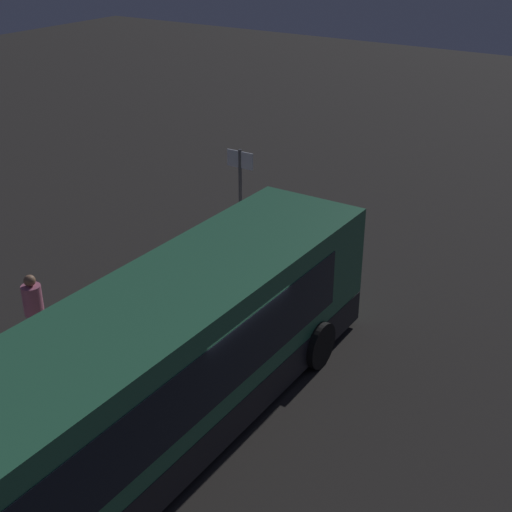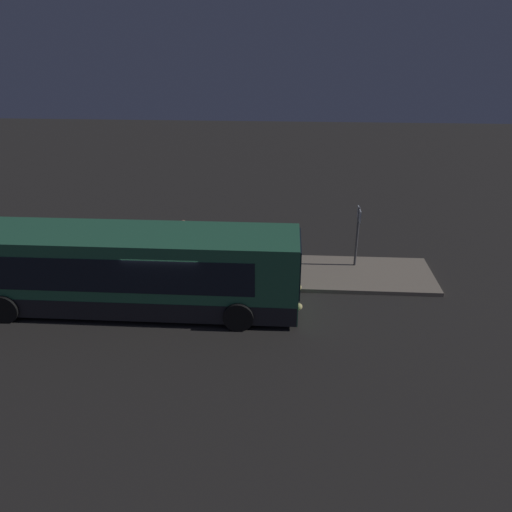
{
  "view_description": "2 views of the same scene",
  "coord_description": "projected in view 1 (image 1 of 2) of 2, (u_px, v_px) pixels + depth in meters",
  "views": [
    {
      "loc": [
        -8.7,
        -6.89,
        8.74
      ],
      "look_at": [
        2.98,
        0.76,
        1.88
      ],
      "focal_mm": 50.0,
      "sensor_mm": 36.0,
      "label": 1
    },
    {
      "loc": [
        4.01,
        -15.21,
        9.21
      ],
      "look_at": [
        2.98,
        0.76,
        1.88
      ],
      "focal_mm": 35.0,
      "sensor_mm": 36.0,
      "label": 2
    }
  ],
  "objects": [
    {
      "name": "ground",
      "position": [
        204.0,
        409.0,
        13.77
      ],
      "size": [
        80.0,
        80.0,
        0.0
      ],
      "primitive_type": "plane",
      "color": "#2B2826"
    },
    {
      "name": "platform",
      "position": [
        86.0,
        355.0,
        15.3
      ],
      "size": [
        20.0,
        3.13,
        0.16
      ],
      "color": "gray",
      "rests_on": "ground"
    },
    {
      "name": "bus_lead",
      "position": [
        132.0,
        392.0,
        11.92
      ],
      "size": [
        12.47,
        2.81,
        2.9
      ],
      "color": "#2D704C",
      "rests_on": "ground"
    },
    {
      "name": "passenger_boarding",
      "position": [
        34.0,
        308.0,
        15.16
      ],
      "size": [
        0.48,
        0.48,
        1.69
      ],
      "rotation": [
        0.0,
        0.0,
        -2.97
      ],
      "color": "gray",
      "rests_on": "platform"
    },
    {
      "name": "passenger_waiting",
      "position": [
        178.0,
        274.0,
        16.7
      ],
      "size": [
        0.5,
        0.5,
        1.58
      ],
      "rotation": [
        0.0,
        0.0,
        0.34
      ],
      "color": "#6B604C",
      "rests_on": "platform"
    },
    {
      "name": "suitcase",
      "position": [
        184.0,
        280.0,
        17.42
      ],
      "size": [
        0.46,
        0.25,
        0.99
      ],
      "color": "beige",
      "rests_on": "platform"
    },
    {
      "name": "sign_post",
      "position": [
        240.0,
        180.0,
        20.08
      ],
      "size": [
        0.1,
        0.85,
        2.54
      ],
      "color": "#4C4C51",
      "rests_on": "platform"
    }
  ]
}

